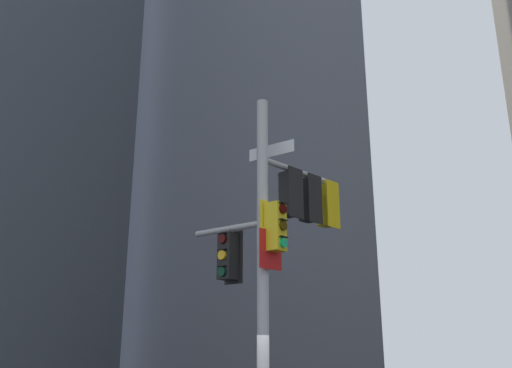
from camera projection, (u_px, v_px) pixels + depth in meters
name	position (u px, v px, depth m)	size (l,w,h in m)	color
signal_pole_assembly	(277.00, 238.00, 11.91)	(3.28, 2.43, 7.51)	#B2B2B5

